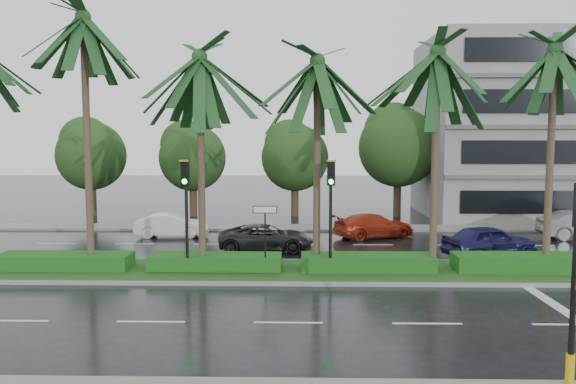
{
  "coord_description": "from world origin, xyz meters",
  "views": [
    {
      "loc": [
        0.32,
        -20.77,
        5.31
      ],
      "look_at": [
        -0.14,
        1.5,
        3.18
      ],
      "focal_mm": 35.0,
      "sensor_mm": 36.0,
      "label": 1
    }
  ],
  "objects_px": {
    "street_sign": "(265,222)",
    "car_red": "(374,226)",
    "car_darkgrey": "(266,238)",
    "car_blue": "(489,241)",
    "signal_median_left": "(186,200)",
    "car_white": "(172,225)"
  },
  "relations": [
    {
      "from": "street_sign",
      "to": "car_red",
      "type": "height_order",
      "value": "street_sign"
    },
    {
      "from": "car_darkgrey",
      "to": "car_blue",
      "type": "relative_size",
      "value": 1.05
    },
    {
      "from": "car_red",
      "to": "street_sign",
      "type": "bearing_deg",
      "value": 126.43
    },
    {
      "from": "signal_median_left",
      "to": "car_blue",
      "type": "relative_size",
      "value": 1.02
    },
    {
      "from": "car_white",
      "to": "car_darkgrey",
      "type": "xyz_separation_m",
      "value": [
        5.32,
        -3.61,
        -0.02
      ]
    },
    {
      "from": "street_sign",
      "to": "car_white",
      "type": "relative_size",
      "value": 0.67
    },
    {
      "from": "car_white",
      "to": "car_darkgrey",
      "type": "distance_m",
      "value": 6.43
    },
    {
      "from": "car_white",
      "to": "car_red",
      "type": "relative_size",
      "value": 0.87
    },
    {
      "from": "signal_median_left",
      "to": "car_red",
      "type": "relative_size",
      "value": 0.98
    },
    {
      "from": "car_darkgrey",
      "to": "car_blue",
      "type": "distance_m",
      "value": 10.16
    },
    {
      "from": "street_sign",
      "to": "car_red",
      "type": "relative_size",
      "value": 0.59
    },
    {
      "from": "signal_median_left",
      "to": "car_white",
      "type": "distance_m",
      "value": 9.45
    },
    {
      "from": "car_darkgrey",
      "to": "car_red",
      "type": "relative_size",
      "value": 1.01
    },
    {
      "from": "car_white",
      "to": "signal_median_left",
      "type": "bearing_deg",
      "value": -165.88
    },
    {
      "from": "signal_median_left",
      "to": "car_white",
      "type": "height_order",
      "value": "signal_median_left"
    },
    {
      "from": "street_sign",
      "to": "car_blue",
      "type": "bearing_deg",
      "value": 20.56
    },
    {
      "from": "signal_median_left",
      "to": "car_blue",
      "type": "height_order",
      "value": "signal_median_left"
    },
    {
      "from": "signal_median_left",
      "to": "street_sign",
      "type": "height_order",
      "value": "signal_median_left"
    },
    {
      "from": "street_sign",
      "to": "car_darkgrey",
      "type": "bearing_deg",
      "value": 93.04
    },
    {
      "from": "car_white",
      "to": "car_red",
      "type": "distance_m",
      "value": 10.9
    },
    {
      "from": "signal_median_left",
      "to": "car_darkgrey",
      "type": "bearing_deg",
      "value": 62.11
    },
    {
      "from": "street_sign",
      "to": "car_darkgrey",
      "type": "distance_m",
      "value": 5.22
    }
  ]
}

